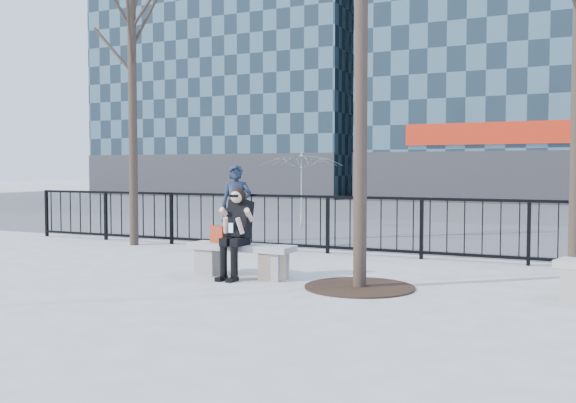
% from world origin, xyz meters
% --- Properties ---
extents(ground, '(120.00, 120.00, 0.00)m').
position_xyz_m(ground, '(0.00, 0.00, 0.00)').
color(ground, '#999994').
rests_on(ground, ground).
extents(street_surface, '(60.00, 23.00, 0.01)m').
position_xyz_m(street_surface, '(0.00, 15.00, 0.00)').
color(street_surface, '#474747').
rests_on(street_surface, ground).
extents(railing, '(14.00, 0.06, 1.10)m').
position_xyz_m(railing, '(0.00, 3.00, 0.55)').
color(railing, black).
rests_on(railing, ground).
extents(building_left, '(16.20, 10.20, 22.60)m').
position_xyz_m(building_left, '(-15.00, 27.00, 11.30)').
color(building_left, slate).
rests_on(building_left, ground).
extents(tree_left, '(2.80, 2.80, 6.50)m').
position_xyz_m(tree_left, '(-4.00, 2.50, 4.86)').
color(tree_left, black).
rests_on(tree_left, ground).
extents(tree_grate, '(1.50, 1.50, 0.02)m').
position_xyz_m(tree_grate, '(1.90, -0.10, 0.01)').
color(tree_grate, black).
rests_on(tree_grate, ground).
extents(bench_main, '(1.65, 0.46, 0.49)m').
position_xyz_m(bench_main, '(0.00, 0.00, 0.30)').
color(bench_main, slate).
rests_on(bench_main, ground).
extents(seated_woman, '(0.50, 0.64, 1.34)m').
position_xyz_m(seated_woman, '(0.00, -0.16, 0.67)').
color(seated_woman, black).
rests_on(seated_woman, ground).
extents(handbag, '(0.35, 0.25, 0.26)m').
position_xyz_m(handbag, '(-0.38, 0.02, 0.62)').
color(handbag, maroon).
rests_on(handbag, bench_main).
extents(shopping_bag, '(0.42, 0.32, 0.38)m').
position_xyz_m(shopping_bag, '(0.57, -0.12, 0.19)').
color(shopping_bag, '#CBAE90').
rests_on(shopping_bag, ground).
extents(standing_man, '(0.72, 0.60, 1.70)m').
position_xyz_m(standing_man, '(-1.69, 2.80, 0.85)').
color(standing_man, black).
rests_on(standing_man, ground).
extents(vendor_umbrella, '(2.41, 2.46, 2.08)m').
position_xyz_m(vendor_umbrella, '(-2.42, 7.60, 1.04)').
color(vendor_umbrella, gold).
rests_on(vendor_umbrella, ground).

